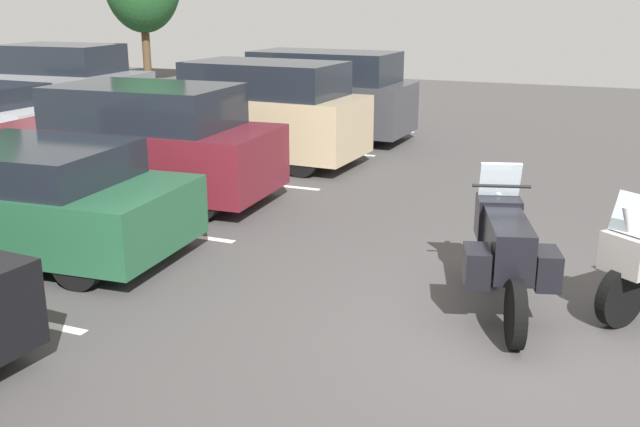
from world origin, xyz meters
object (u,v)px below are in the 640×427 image
Objects in this scene: car_green at (22,199)px; car_tan at (252,112)px; car_charcoal at (315,95)px; motorcycle_touring at (505,247)px; car_maroon at (141,143)px; car_far_grey at (60,86)px.

car_green is 0.95× the size of car_tan.
car_tan is at bearing 176.97° from car_charcoal.
motorcycle_touring is at bearing -84.88° from car_green.
motorcycle_touring is 7.92m from car_tan.
car_green is 2.80m from car_maroon.
car_tan is at bearing -1.63° from car_green.
motorcycle_touring is 6.50m from car_maroon.
car_maroon is 1.00× the size of car_far_grey.
car_maroon is 6.00m from car_charcoal.
car_far_grey reaches higher than motorcycle_touring.
car_charcoal is (5.98, -0.49, 0.08)m from car_maroon.
car_tan reaches higher than car_maroon.
car_green is at bearing 177.92° from car_charcoal.
car_tan is (3.18, -0.34, 0.07)m from car_maroon.
motorcycle_touring is 9.96m from car_charcoal.
car_charcoal reaches higher than car_maroon.
car_maroon is at bearing 173.92° from car_tan.
motorcycle_touring is 0.49× the size of car_far_grey.
car_maroon is 0.96× the size of car_tan.
car_maroon is 3.20m from car_tan.
motorcycle_touring is at bearing -145.74° from car_charcoal.
car_charcoal is (8.76, -0.32, 0.30)m from car_green.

